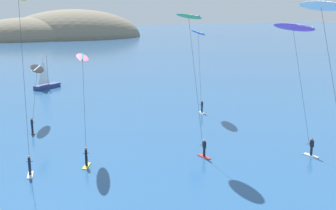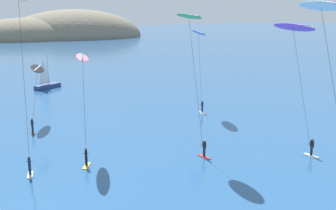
{
  "view_description": "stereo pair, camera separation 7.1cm",
  "coord_description": "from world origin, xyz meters",
  "px_view_note": "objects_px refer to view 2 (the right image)",
  "views": [
    {
      "loc": [
        -15.71,
        -5.35,
        13.14
      ],
      "look_at": [
        1.65,
        27.18,
        4.63
      ],
      "focal_mm": 45.0,
      "sensor_mm": 36.0,
      "label": 1
    },
    {
      "loc": [
        -15.65,
        -5.38,
        13.14
      ],
      "look_at": [
        1.65,
        27.18,
        4.63
      ],
      "focal_mm": 45.0,
      "sensor_mm": 36.0,
      "label": 2
    }
  ],
  "objects_px": {
    "kitesurfer_blue": "(199,39)",
    "kitesurfer_black": "(37,73)",
    "sailboat_near": "(49,84)",
    "kitesurfer_green": "(190,27)",
    "kitesurfer_white": "(323,21)",
    "kitesurfer_purple": "(294,36)",
    "kitesurfer_yellow": "(19,13)",
    "kitesurfer_pink": "(83,66)"
  },
  "relations": [
    {
      "from": "kitesurfer_blue",
      "to": "kitesurfer_yellow",
      "type": "bearing_deg",
      "value": -154.83
    },
    {
      "from": "kitesurfer_pink",
      "to": "kitesurfer_yellow",
      "type": "bearing_deg",
      "value": -162.01
    },
    {
      "from": "kitesurfer_pink",
      "to": "kitesurfer_yellow",
      "type": "height_order",
      "value": "kitesurfer_yellow"
    },
    {
      "from": "kitesurfer_pink",
      "to": "kitesurfer_black",
      "type": "height_order",
      "value": "kitesurfer_pink"
    },
    {
      "from": "kitesurfer_white",
      "to": "kitesurfer_blue",
      "type": "height_order",
      "value": "kitesurfer_white"
    },
    {
      "from": "sailboat_near",
      "to": "kitesurfer_white",
      "type": "relative_size",
      "value": 0.42
    },
    {
      "from": "kitesurfer_purple",
      "to": "kitesurfer_blue",
      "type": "height_order",
      "value": "kitesurfer_purple"
    },
    {
      "from": "sailboat_near",
      "to": "kitesurfer_green",
      "type": "distance_m",
      "value": 39.17
    },
    {
      "from": "kitesurfer_white",
      "to": "kitesurfer_black",
      "type": "relative_size",
      "value": 1.56
    },
    {
      "from": "kitesurfer_green",
      "to": "kitesurfer_blue",
      "type": "height_order",
      "value": "kitesurfer_green"
    },
    {
      "from": "kitesurfer_white",
      "to": "kitesurfer_green",
      "type": "bearing_deg",
      "value": 105.8
    },
    {
      "from": "sailboat_near",
      "to": "kitesurfer_pink",
      "type": "distance_m",
      "value": 34.86
    },
    {
      "from": "sailboat_near",
      "to": "kitesurfer_purple",
      "type": "xyz_separation_m",
      "value": [
        14.07,
        -41.35,
        9.99
      ]
    },
    {
      "from": "kitesurfer_blue",
      "to": "kitesurfer_green",
      "type": "bearing_deg",
      "value": -125.13
    },
    {
      "from": "kitesurfer_green",
      "to": "kitesurfer_black",
      "type": "height_order",
      "value": "kitesurfer_green"
    },
    {
      "from": "kitesurfer_white",
      "to": "kitesurfer_blue",
      "type": "xyz_separation_m",
      "value": [
        5.52,
        25.04,
        -3.01
      ]
    },
    {
      "from": "kitesurfer_purple",
      "to": "kitesurfer_white",
      "type": "relative_size",
      "value": 0.86
    },
    {
      "from": "kitesurfer_black",
      "to": "kitesurfer_green",
      "type": "bearing_deg",
      "value": -57.34
    },
    {
      "from": "kitesurfer_blue",
      "to": "kitesurfer_black",
      "type": "distance_m",
      "value": 20.44
    },
    {
      "from": "kitesurfer_black",
      "to": "kitesurfer_yellow",
      "type": "bearing_deg",
      "value": -104.19
    },
    {
      "from": "kitesurfer_pink",
      "to": "kitesurfer_blue",
      "type": "bearing_deg",
      "value": 27.17
    },
    {
      "from": "sailboat_near",
      "to": "kitesurfer_white",
      "type": "height_order",
      "value": "kitesurfer_white"
    },
    {
      "from": "sailboat_near",
      "to": "kitesurfer_pink",
      "type": "relative_size",
      "value": 0.63
    },
    {
      "from": "kitesurfer_purple",
      "to": "kitesurfer_blue",
      "type": "relative_size",
      "value": 1.13
    },
    {
      "from": "sailboat_near",
      "to": "kitesurfer_black",
      "type": "xyz_separation_m",
      "value": [
        -5.61,
        -20.53,
        5.11
      ]
    },
    {
      "from": "kitesurfer_blue",
      "to": "kitesurfer_white",
      "type": "bearing_deg",
      "value": -102.42
    },
    {
      "from": "sailboat_near",
      "to": "kitesurfer_purple",
      "type": "height_order",
      "value": "kitesurfer_purple"
    },
    {
      "from": "sailboat_near",
      "to": "kitesurfer_purple",
      "type": "bearing_deg",
      "value": -71.2
    },
    {
      "from": "kitesurfer_green",
      "to": "sailboat_near",
      "type": "bearing_deg",
      "value": 97.85
    },
    {
      "from": "kitesurfer_blue",
      "to": "kitesurfer_black",
      "type": "relative_size",
      "value": 1.19
    },
    {
      "from": "sailboat_near",
      "to": "kitesurfer_blue",
      "type": "height_order",
      "value": "kitesurfer_blue"
    },
    {
      "from": "sailboat_near",
      "to": "kitesurfer_white",
      "type": "bearing_deg",
      "value": -80.14
    },
    {
      "from": "kitesurfer_green",
      "to": "kitesurfer_pink",
      "type": "xyz_separation_m",
      "value": [
        -9.15,
        3.47,
        -3.38
      ]
    },
    {
      "from": "sailboat_near",
      "to": "kitesurfer_black",
      "type": "relative_size",
      "value": 0.65
    },
    {
      "from": "kitesurfer_white",
      "to": "kitesurfer_blue",
      "type": "distance_m",
      "value": 25.82
    },
    {
      "from": "kitesurfer_purple",
      "to": "kitesurfer_yellow",
      "type": "xyz_separation_m",
      "value": [
        -23.48,
        5.76,
        2.15
      ]
    },
    {
      "from": "kitesurfer_green",
      "to": "kitesurfer_purple",
      "type": "bearing_deg",
      "value": -24.39
    },
    {
      "from": "kitesurfer_blue",
      "to": "kitesurfer_black",
      "type": "height_order",
      "value": "kitesurfer_blue"
    },
    {
      "from": "kitesurfer_white",
      "to": "kitesurfer_yellow",
      "type": "height_order",
      "value": "kitesurfer_yellow"
    },
    {
      "from": "sailboat_near",
      "to": "kitesurfer_black",
      "type": "distance_m",
      "value": 21.89
    },
    {
      "from": "kitesurfer_green",
      "to": "kitesurfer_blue",
      "type": "xyz_separation_m",
      "value": [
        8.99,
        12.78,
        -2.16
      ]
    },
    {
      "from": "kitesurfer_green",
      "to": "kitesurfer_blue",
      "type": "relative_size",
      "value": 1.22
    }
  ]
}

